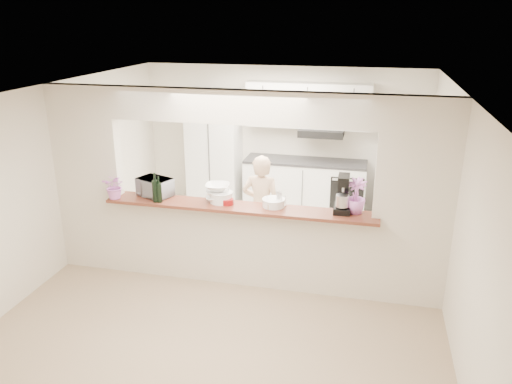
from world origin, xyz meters
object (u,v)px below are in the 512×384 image
(toaster_oven, at_px, (155,187))
(stand_mixer, at_px, (343,195))
(refrigerator, at_px, (401,173))
(person, at_px, (261,208))

(toaster_oven, height_order, stand_mixer, stand_mixer)
(refrigerator, height_order, stand_mixer, refrigerator)
(toaster_oven, bearing_deg, refrigerator, 59.89)
(stand_mixer, bearing_deg, refrigerator, 72.80)
(toaster_oven, distance_m, stand_mixer, 2.40)
(refrigerator, distance_m, toaster_oven, 4.14)
(toaster_oven, distance_m, person, 1.52)
(refrigerator, distance_m, stand_mixer, 2.74)
(person, bearing_deg, stand_mixer, 148.70)
(stand_mixer, relative_size, person, 0.30)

